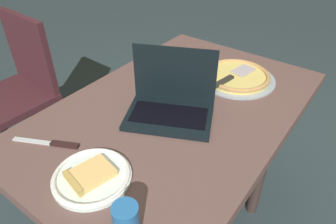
# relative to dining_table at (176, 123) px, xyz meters

# --- Properties ---
(ground_plane) EXTENTS (12.00, 12.00, 0.00)m
(ground_plane) POSITION_rel_dining_table_xyz_m (0.00, 0.00, -0.67)
(ground_plane) COLOR #2E3D42
(dining_table) EXTENTS (1.28, 0.83, 0.75)m
(dining_table) POSITION_rel_dining_table_xyz_m (0.00, 0.00, 0.00)
(dining_table) COLOR brown
(dining_table) RESTS_ON ground_plane
(laptop) EXTENTS (0.34, 0.39, 0.24)m
(laptop) POSITION_rel_dining_table_xyz_m (-0.04, -0.01, 0.13)
(laptop) COLOR black
(laptop) RESTS_ON dining_table
(pizza_plate) EXTENTS (0.24, 0.24, 0.04)m
(pizza_plate) POSITION_rel_dining_table_xyz_m (-0.46, -0.01, 0.09)
(pizza_plate) COLOR white
(pizza_plate) RESTS_ON dining_table
(pizza_tray) EXTENTS (0.35, 0.35, 0.04)m
(pizza_tray) POSITION_rel_dining_table_xyz_m (0.35, -0.09, 0.10)
(pizza_tray) COLOR #92A0AA
(pizza_tray) RESTS_ON dining_table
(table_knife) EXTENTS (0.12, 0.23, 0.01)m
(table_knife) POSITION_rel_dining_table_xyz_m (-0.43, 0.21, 0.08)
(table_knife) COLOR silver
(table_knife) RESTS_ON dining_table
(drink_cup) EXTENTS (0.07, 0.07, 0.11)m
(drink_cup) POSITION_rel_dining_table_xyz_m (-0.53, -0.23, 0.14)
(drink_cup) COLOR #2365A9
(drink_cup) RESTS_ON dining_table
(chair_near) EXTENTS (0.46, 0.46, 0.89)m
(chair_near) POSITION_rel_dining_table_xyz_m (-0.08, 1.10, -0.17)
(chair_near) COLOR #3D1D22
(chair_near) RESTS_ON ground_plane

